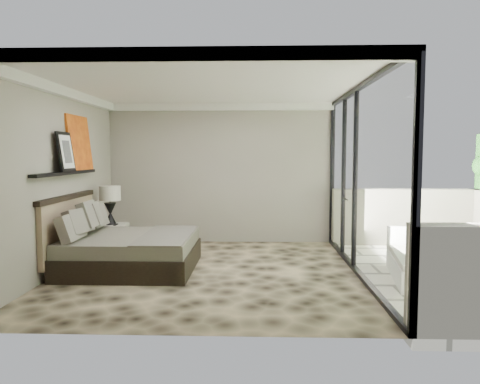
{
  "coord_description": "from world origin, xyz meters",
  "views": [
    {
      "loc": [
        0.72,
        -6.96,
        1.79
      ],
      "look_at": [
        0.47,
        0.4,
        1.19
      ],
      "focal_mm": 35.0,
      "sensor_mm": 36.0,
      "label": 1
    }
  ],
  "objects_px": {
    "nightstand": "(111,237)",
    "table_lamp": "(110,200)",
    "lounger": "(422,265)",
    "ottoman": "(474,244)",
    "bed": "(125,248)"
  },
  "relations": [
    {
      "from": "ottoman",
      "to": "lounger",
      "type": "xyz_separation_m",
      "value": [
        -1.34,
        -1.34,
        -0.06
      ]
    },
    {
      "from": "nightstand",
      "to": "ottoman",
      "type": "xyz_separation_m",
      "value": [
        6.37,
        -0.31,
        -0.02
      ]
    },
    {
      "from": "bed",
      "to": "table_lamp",
      "type": "xyz_separation_m",
      "value": [
        -0.6,
        1.21,
        0.64
      ]
    },
    {
      "from": "ottoman",
      "to": "lounger",
      "type": "distance_m",
      "value": 1.89
    },
    {
      "from": "nightstand",
      "to": "table_lamp",
      "type": "xyz_separation_m",
      "value": [
        0.01,
        -0.01,
        0.69
      ]
    },
    {
      "from": "table_lamp",
      "to": "lounger",
      "type": "height_order",
      "value": "table_lamp"
    },
    {
      "from": "table_lamp",
      "to": "ottoman",
      "type": "distance_m",
      "value": 6.41
    },
    {
      "from": "bed",
      "to": "nightstand",
      "type": "height_order",
      "value": "bed"
    },
    {
      "from": "nightstand",
      "to": "lounger",
      "type": "height_order",
      "value": "lounger"
    },
    {
      "from": "table_lamp",
      "to": "bed",
      "type": "bearing_deg",
      "value": -63.64
    },
    {
      "from": "nightstand",
      "to": "table_lamp",
      "type": "relative_size",
      "value": 0.79
    },
    {
      "from": "bed",
      "to": "nightstand",
      "type": "xyz_separation_m",
      "value": [
        -0.6,
        1.22,
        -0.05
      ]
    },
    {
      "from": "bed",
      "to": "table_lamp",
      "type": "height_order",
      "value": "table_lamp"
    },
    {
      "from": "nightstand",
      "to": "table_lamp",
      "type": "bearing_deg",
      "value": -69.34
    },
    {
      "from": "nightstand",
      "to": "lounger",
      "type": "xyz_separation_m",
      "value": [
        5.03,
        -1.64,
        -0.08
      ]
    }
  ]
}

